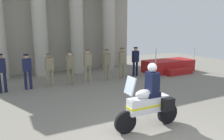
% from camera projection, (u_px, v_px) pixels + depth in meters
% --- Properties ---
extents(ground_plane, '(28.00, 28.00, 0.00)m').
position_uv_depth(ground_plane, '(155.00, 139.00, 5.53)').
color(ground_plane, gray).
extents(colonnade_backdrop, '(10.60, 1.69, 6.43)m').
position_uv_depth(colonnade_backdrop, '(57.00, 19.00, 13.09)').
color(colonnade_backdrop, '#A49F91').
rests_on(colonnade_backdrop, ground_plane).
extents(reviewing_stand, '(3.30, 1.95, 1.66)m').
position_uv_depth(reviewing_stand, '(169.00, 66.00, 13.79)').
color(reviewing_stand, '#A51919').
rests_on(reviewing_stand, ground_plane).
extents(officer_in_row_0, '(0.40, 0.26, 1.73)m').
position_uv_depth(officer_in_row_0, '(1.00, 70.00, 9.28)').
color(officer_in_row_0, '#141938').
rests_on(officer_in_row_0, ground_plane).
extents(officer_in_row_1, '(0.40, 0.26, 1.65)m').
position_uv_depth(officer_in_row_1, '(27.00, 69.00, 9.81)').
color(officer_in_row_1, '#191E42').
rests_on(officer_in_row_1, ground_plane).
extents(officer_in_row_2, '(0.40, 0.26, 1.63)m').
position_uv_depth(officer_in_row_2, '(49.00, 67.00, 10.25)').
color(officer_in_row_2, '#847A5B').
rests_on(officer_in_row_2, ground_plane).
extents(officer_in_row_3, '(0.40, 0.26, 1.67)m').
position_uv_depth(officer_in_row_3, '(70.00, 65.00, 10.60)').
color(officer_in_row_3, '#7A7056').
rests_on(officer_in_row_3, ground_plane).
extents(officer_in_row_4, '(0.40, 0.26, 1.72)m').
position_uv_depth(officer_in_row_4, '(88.00, 63.00, 11.07)').
color(officer_in_row_4, gray).
rests_on(officer_in_row_4, ground_plane).
extents(officer_in_row_5, '(0.40, 0.26, 1.70)m').
position_uv_depth(officer_in_row_5, '(107.00, 62.00, 11.45)').
color(officer_in_row_5, '#7A7056').
rests_on(officer_in_row_5, ground_plane).
extents(officer_in_row_6, '(0.40, 0.26, 1.73)m').
position_uv_depth(officer_in_row_6, '(122.00, 60.00, 11.92)').
color(officer_in_row_6, '#847A5B').
rests_on(officer_in_row_6, ground_plane).
extents(officer_in_row_7, '(0.40, 0.26, 1.71)m').
position_uv_depth(officer_in_row_7, '(135.00, 59.00, 12.51)').
color(officer_in_row_7, black).
rests_on(officer_in_row_7, ground_plane).
extents(motorcycle_with_rider, '(2.09, 0.71, 1.90)m').
position_uv_depth(motorcycle_with_rider, '(150.00, 101.00, 6.03)').
color(motorcycle_with_rider, black).
rests_on(motorcycle_with_rider, ground_plane).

